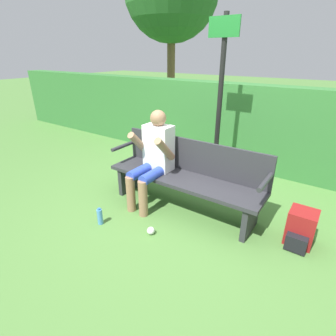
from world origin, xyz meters
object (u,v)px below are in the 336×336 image
Objects in this scene: water_bottle at (100,216)px; person_seated at (153,156)px; signpost at (220,93)px; park_bench at (186,175)px; backpack at (301,229)px.

person_seated is at bearing 75.30° from water_bottle.
water_bottle is (-0.20, -0.77, -0.55)m from person_seated.
person_seated is at bearing -108.70° from signpost.
signpost reaches higher than person_seated.
park_bench is at bearing 56.35° from water_bottle.
signpost reaches higher than backpack.
signpost is (0.36, 1.06, 0.67)m from person_seated.
water_bottle is at bearing -104.70° from person_seated.
person_seated is at bearing -161.64° from park_bench.
backpack is at bearing 5.66° from person_seated.
park_bench reaches higher than water_bottle.
person_seated is 5.74× the size of water_bottle.
backpack reaches higher than water_bottle.
park_bench is 9.47× the size of water_bottle.
backpack is at bearing 25.76° from water_bottle.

